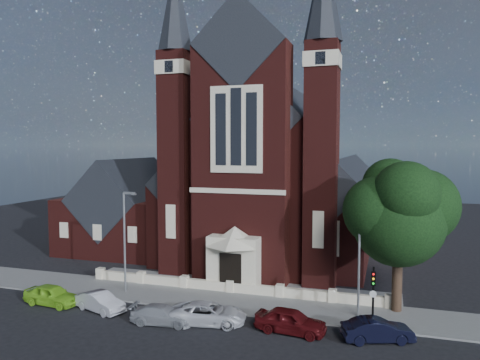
% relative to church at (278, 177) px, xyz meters
% --- Properties ---
extents(ground, '(120.00, 120.00, 0.00)m').
position_rel_church_xyz_m(ground, '(0.00, -7.94, -8.19)').
color(ground, black).
rests_on(ground, ground).
extents(pavement_strip, '(60.00, 5.00, 0.12)m').
position_rel_church_xyz_m(pavement_strip, '(0.00, -18.44, -8.19)').
color(pavement_strip, slate).
rests_on(pavement_strip, ground).
extents(forecourt_paving, '(26.00, 3.00, 0.14)m').
position_rel_church_xyz_m(forecourt_paving, '(0.00, -14.44, -8.19)').
color(forecourt_paving, slate).
rests_on(forecourt_paving, ground).
extents(forecourt_wall, '(24.00, 0.40, 0.90)m').
position_rel_church_xyz_m(forecourt_wall, '(0.00, -16.44, -8.19)').
color(forecourt_wall, beige).
rests_on(forecourt_wall, ground).
extents(church, '(20.01, 34.90, 29.20)m').
position_rel_church_xyz_m(church, '(0.00, 0.00, 0.00)').
color(church, '#451512').
rests_on(church, ground).
extents(parish_hall, '(12.00, 12.20, 10.24)m').
position_rel_church_xyz_m(parish_hall, '(-16.00, -4.94, -4.17)').
color(parish_hall, '#451512').
rests_on(parish_hall, ground).
extents(street_tree, '(6.40, 6.60, 10.70)m').
position_rel_church_xyz_m(street_tree, '(12.60, -17.23, -1.23)').
color(street_tree, black).
rests_on(street_tree, ground).
extents(street_lamp_left, '(1.16, 0.22, 8.09)m').
position_rel_church_xyz_m(street_lamp_left, '(-7.91, -18.94, -3.59)').
color(street_lamp_left, gray).
rests_on(street_lamp_left, ground).
extents(street_lamp_right, '(1.16, 0.22, 8.09)m').
position_rel_church_xyz_m(street_lamp_right, '(10.09, -18.94, -3.59)').
color(street_lamp_right, gray).
rests_on(street_lamp_right, ground).
extents(traffic_signal, '(0.28, 0.42, 4.00)m').
position_rel_church_xyz_m(traffic_signal, '(11.00, -20.52, -5.60)').
color(traffic_signal, black).
rests_on(traffic_signal, ground).
extents(car_lime_van, '(4.51, 2.12, 1.49)m').
position_rel_church_xyz_m(car_lime_van, '(-11.61, -23.07, -7.44)').
color(car_lime_van, '#8ED82B').
rests_on(car_lime_van, ground).
extents(car_silver_a, '(4.32, 2.64, 1.35)m').
position_rel_church_xyz_m(car_silver_a, '(-7.46, -23.12, -7.51)').
color(car_silver_a, '#B9BAC1').
rests_on(car_silver_a, ground).
extents(car_silver_b, '(4.43, 2.17, 1.24)m').
position_rel_church_xyz_m(car_silver_b, '(-2.18, -23.92, -7.57)').
color(car_silver_b, '#9C9EA3').
rests_on(car_silver_b, ground).
extents(car_white_suv, '(5.42, 3.22, 1.41)m').
position_rel_church_xyz_m(car_white_suv, '(0.65, -22.99, -7.48)').
color(car_white_suv, silver).
rests_on(car_white_suv, ground).
extents(car_dark_red, '(4.69, 2.31, 1.54)m').
position_rel_church_xyz_m(car_dark_red, '(6.13, -22.77, -7.42)').
color(car_dark_red, '#500D10').
rests_on(car_dark_red, ground).
extents(car_navy, '(4.47, 2.83, 1.39)m').
position_rel_church_xyz_m(car_navy, '(11.34, -22.49, -7.49)').
color(car_navy, black).
rests_on(car_navy, ground).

